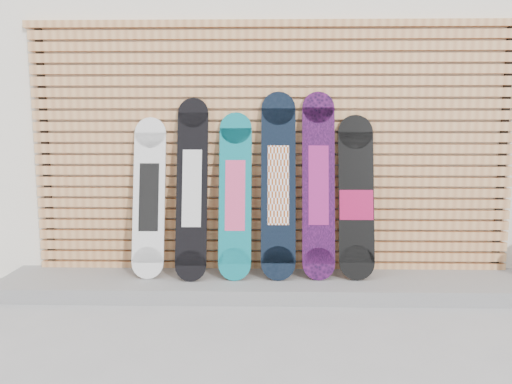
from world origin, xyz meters
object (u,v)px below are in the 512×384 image
(snowboard_0, at_px, (149,197))
(snowboard_5, at_px, (356,198))
(snowboard_1, at_px, (192,188))
(snowboard_2, at_px, (235,195))
(snowboard_4, at_px, (318,185))
(snowboard_3, at_px, (278,185))

(snowboard_0, bearing_deg, snowboard_5, -0.16)
(snowboard_1, relative_size, snowboard_2, 1.09)
(snowboard_2, height_order, snowboard_4, snowboard_4)
(snowboard_3, height_order, snowboard_5, snowboard_3)
(snowboard_2, height_order, snowboard_5, snowboard_2)
(snowboard_1, xyz_separation_m, snowboard_3, (0.73, 0.02, 0.03))
(snowboard_3, xyz_separation_m, snowboard_4, (0.34, 0.01, -0.00))
(snowboard_0, height_order, snowboard_1, snowboard_1)
(snowboard_1, bearing_deg, snowboard_3, 1.49)
(snowboard_4, bearing_deg, snowboard_5, -0.16)
(snowboard_3, bearing_deg, snowboard_4, 1.44)
(snowboard_2, xyz_separation_m, snowboard_5, (1.03, 0.01, -0.02))
(snowboard_0, height_order, snowboard_2, snowboard_2)
(snowboard_1, distance_m, snowboard_2, 0.37)
(snowboard_4, xyz_separation_m, snowboard_5, (0.32, -0.00, -0.11))
(snowboard_0, height_order, snowboard_3, snowboard_3)
(snowboard_0, relative_size, snowboard_3, 0.86)
(snowboard_1, xyz_separation_m, snowboard_4, (1.07, 0.03, 0.03))
(snowboard_0, relative_size, snowboard_1, 0.89)
(snowboard_5, bearing_deg, snowboard_2, -179.41)
(snowboard_0, distance_m, snowboard_3, 1.11)
(snowboard_0, distance_m, snowboard_4, 1.45)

